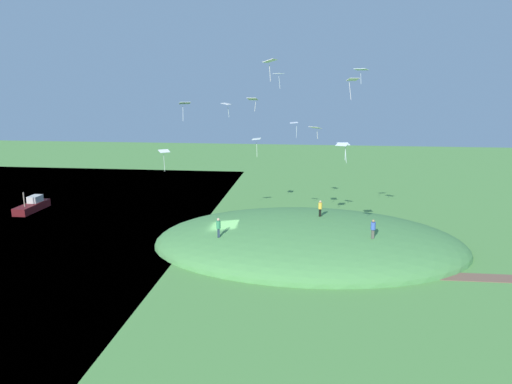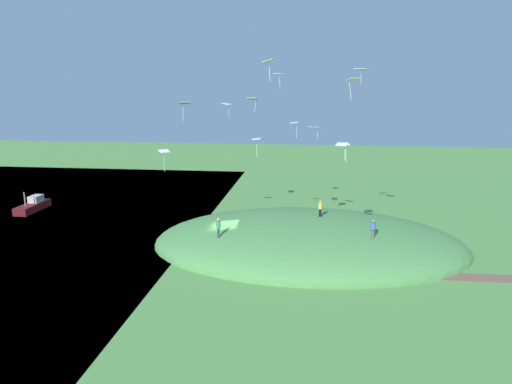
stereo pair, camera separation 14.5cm
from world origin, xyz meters
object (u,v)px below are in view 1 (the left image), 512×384
(kite_1, at_px, (361,70))
(kite_8, at_px, (315,128))
(boat_on_lake, at_px, (32,206))
(kite_12, at_px, (164,152))
(kite_11, at_px, (279,74))
(kite_5, at_px, (344,145))
(kite_10, at_px, (294,123))
(person_with_child, at_px, (218,225))
(kite_6, at_px, (253,99))
(kite_0, at_px, (270,61))
(kite_9, at_px, (353,80))
(kite_2, at_px, (342,145))
(person_walking_path, at_px, (320,206))
(person_on_hilltop, at_px, (373,227))
(kite_7, at_px, (227,104))
(kite_4, at_px, (257,140))
(kite_3, at_px, (185,104))

(kite_1, distance_m, kite_8, 7.48)
(boat_on_lake, distance_m, kite_12, 28.38)
(kite_11, bearing_deg, kite_5, -32.07)
(kite_8, xyz_separation_m, kite_10, (-2.06, 0.36, 0.40))
(person_with_child, xyz_separation_m, kite_12, (-3.91, -2.07, 6.58))
(kite_5, relative_size, kite_6, 1.52)
(kite_0, bearing_deg, kite_12, 171.17)
(kite_8, relative_size, kite_9, 0.68)
(kite_0, distance_m, kite_2, 7.99)
(kite_6, bearing_deg, person_walking_path, 14.82)
(person_walking_path, bearing_deg, kite_2, -103.26)
(person_with_child, distance_m, person_on_hilltop, 13.16)
(person_with_child, bearing_deg, kite_5, 1.20)
(kite_1, height_order, kite_5, kite_1)
(kite_7, height_order, kite_12, kite_7)
(kite_1, xyz_separation_m, kite_11, (-7.20, 4.49, -0.24))
(kite_8, height_order, kite_9, kite_9)
(boat_on_lake, relative_size, kite_4, 3.33)
(kite_8, distance_m, kite_10, 2.13)
(boat_on_lake, distance_m, person_walking_path, 35.77)
(person_with_child, bearing_deg, kite_9, 8.90)
(kite_4, bearing_deg, person_walking_path, 28.58)
(person_with_child, bearing_deg, kite_11, 40.83)
(person_with_child, relative_size, kite_7, 1.21)
(kite_0, xyz_separation_m, kite_10, (1.41, 10.48, -5.23))
(kite_1, distance_m, kite_12, 17.67)
(kite_9, xyz_separation_m, kite_12, (-15.25, -7.53, -5.68))
(kite_2, distance_m, kite_12, 14.12)
(kite_5, bearing_deg, kite_3, 178.06)
(kite_1, height_order, kite_9, kite_1)
(kite_7, distance_m, kite_8, 9.21)
(person_on_hilltop, distance_m, kite_3, 19.93)
(person_walking_path, relative_size, kite_1, 1.18)
(kite_3, bearing_deg, person_walking_path, 4.86)
(person_with_child, height_order, kite_5, kite_5)
(kite_4, distance_m, kite_9, 10.27)
(kite_1, xyz_separation_m, kite_2, (-1.75, -6.71, -5.49))
(kite_5, distance_m, kite_7, 12.74)
(kite_7, bearing_deg, person_on_hilltop, -30.33)
(kite_3, xyz_separation_m, kite_4, (6.83, -2.04, -2.93))
(kite_1, height_order, kite_8, kite_1)
(kite_3, relative_size, kite_8, 1.34)
(kite_5, xyz_separation_m, kite_11, (-6.05, 3.79, 6.13))
(kite_5, bearing_deg, kite_1, -31.36)
(person_walking_path, bearing_deg, kite_8, 89.55)
(boat_on_lake, distance_m, kite_1, 42.10)
(person_on_hilltop, relative_size, kite_5, 0.92)
(kite_1, relative_size, kite_6, 1.13)
(person_walking_path, xyz_separation_m, person_with_child, (-8.81, -5.01, -0.65))
(kite_1, bearing_deg, kite_8, 132.48)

